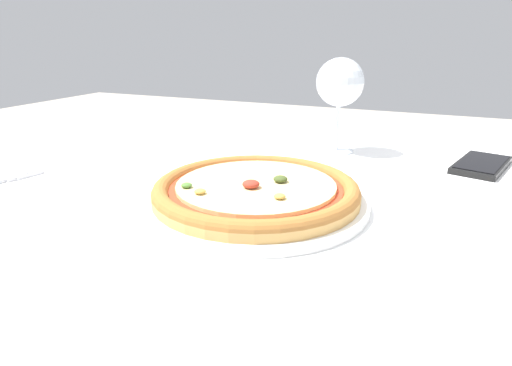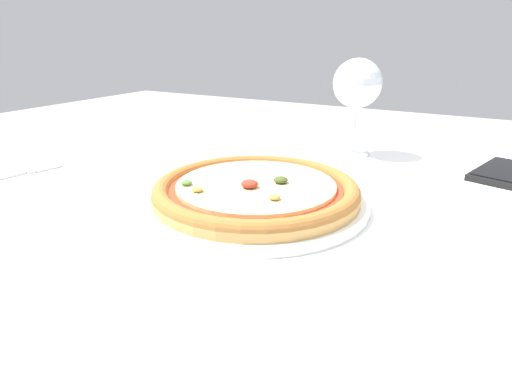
% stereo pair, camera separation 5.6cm
% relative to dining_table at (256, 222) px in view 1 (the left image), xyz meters
% --- Properties ---
extents(dining_table, '(1.19, 1.12, 0.71)m').
position_rel_dining_table_xyz_m(dining_table, '(0.00, 0.00, 0.00)').
color(dining_table, '#997047').
rests_on(dining_table, ground_plane).
extents(pizza_plate, '(0.30, 0.30, 0.04)m').
position_rel_dining_table_xyz_m(pizza_plate, '(0.05, -0.11, 0.10)').
color(pizza_plate, white).
rests_on(pizza_plate, dining_table).
extents(wine_glass_far_left, '(0.09, 0.09, 0.18)m').
position_rel_dining_table_xyz_m(wine_glass_far_left, '(0.08, 0.20, 0.21)').
color(wine_glass_far_left, silver).
rests_on(wine_glass_far_left, dining_table).
extents(cell_phone, '(0.11, 0.16, 0.01)m').
position_rel_dining_table_xyz_m(cell_phone, '(0.33, 0.19, 0.08)').
color(cell_phone, black).
rests_on(cell_phone, dining_table).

